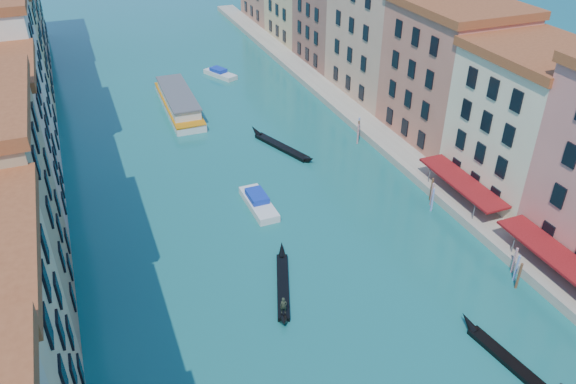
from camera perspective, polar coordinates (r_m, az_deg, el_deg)
name	(u,v)px	position (r m, az deg, el deg)	size (l,w,h in m)	color
right_bank_palazzos	(406,48)	(87.06, 11.88, 14.08)	(12.80, 128.40, 21.00)	#A64C30
quay	(353,114)	(86.42, 6.67, 7.84)	(4.00, 140.00, 1.00)	gray
restaurant_awnings	(571,267)	(57.10, 26.77, -6.78)	(3.20, 44.55, 3.12)	maroon
mooring_poles_right	(497,252)	(59.13, 20.43, -5.74)	(1.44, 54.24, 3.20)	brown
vaporetto_far	(178,101)	(90.04, -11.07, 9.02)	(4.73, 19.34, 2.87)	silver
gondola_fore	(283,285)	(53.15, -0.53, -9.38)	(4.85, 11.34, 2.35)	black
gondola_right	(518,366)	(49.68, 22.30, -16.05)	(2.67, 12.00, 2.40)	black
gondola_far	(280,145)	(76.84, -0.79, 4.75)	(5.55, 12.60, 1.86)	black
motorboat_mid	(258,202)	(64.19, -3.03, -1.03)	(2.46, 7.52, 1.55)	silver
motorboat_far	(220,73)	(102.99, -6.93, 11.88)	(4.87, 7.08, 1.41)	silver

